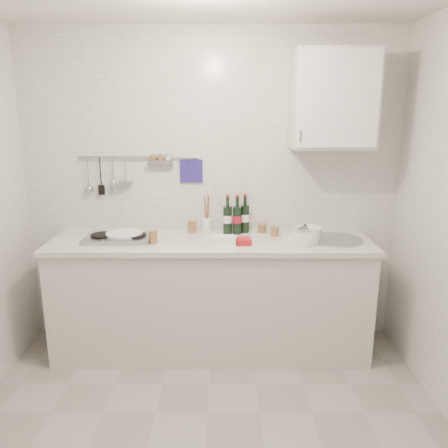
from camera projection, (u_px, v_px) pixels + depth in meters
name	position (u px, v px, depth m)	size (l,w,h in m)	color
back_wall	(211.00, 190.00, 3.53)	(3.00, 0.02, 2.50)	silver
counter	(212.00, 299.00, 3.44)	(2.44, 0.64, 0.96)	beige
wall_rail	(136.00, 169.00, 3.46)	(0.98, 0.09, 0.34)	#93969B
wall_cabinet	(333.00, 100.00, 3.18)	(0.60, 0.38, 0.70)	beige
plate_stack_hob	(123.00, 236.00, 3.34)	(0.31, 0.30, 0.05)	#4957A6
plate_stack_sink	(306.00, 235.00, 3.25)	(0.26, 0.25, 0.12)	white
wine_bottles	(237.00, 214.00, 3.47)	(0.21, 0.12, 0.31)	black
butter_dish	(224.00, 240.00, 3.22)	(0.19, 0.10, 0.06)	white
strawberry_punnet	(243.00, 241.00, 3.20)	(0.11, 0.11, 0.04)	red
utensil_crock	(207.00, 224.00, 3.52)	(0.07, 0.07, 0.31)	white
jar_a	(192.00, 226.00, 3.51)	(0.07, 0.07, 0.11)	brown
jar_b	(262.00, 228.00, 3.52)	(0.07, 0.07, 0.08)	brown
jar_c	(275.00, 231.00, 3.42)	(0.07, 0.07, 0.08)	brown
jar_d	(153.00, 236.00, 3.22)	(0.06, 0.06, 0.11)	brown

